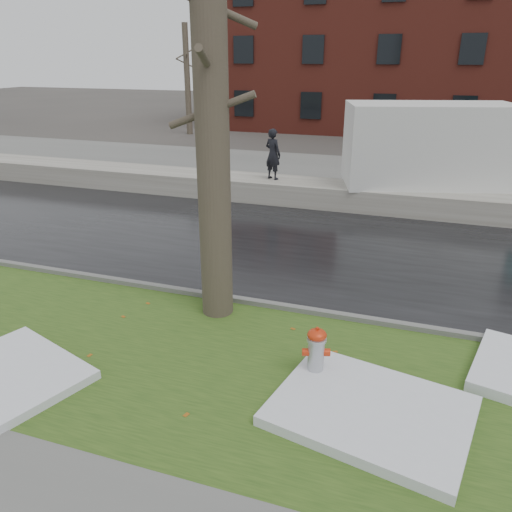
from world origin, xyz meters
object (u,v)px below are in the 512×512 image
(fire_hydrant, at_px, (316,351))
(tree, at_px, (212,115))
(box_truck, at_px, (460,153))
(worker, at_px, (273,154))

(fire_hydrant, xyz_separation_m, tree, (-2.27, 1.52, 3.25))
(box_truck, xyz_separation_m, worker, (-5.93, -1.26, -0.15))
(tree, xyz_separation_m, worker, (-1.38, 8.18, -2.16))
(fire_hydrant, height_order, tree, tree)
(fire_hydrant, distance_m, worker, 10.42)
(tree, xyz_separation_m, box_truck, (4.55, 9.44, -2.01))
(fire_hydrant, relative_size, box_truck, 0.09)
(fire_hydrant, height_order, worker, worker)
(worker, bearing_deg, fire_hydrant, 135.48)
(fire_hydrant, xyz_separation_m, box_truck, (2.28, 10.96, 1.24))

